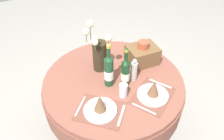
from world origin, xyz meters
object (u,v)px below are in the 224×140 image
(wine_bottle_centre, at_px, (109,71))
(woven_basket_side_right, at_px, (142,54))
(flower_vase, at_px, (99,52))
(pepper_mill, at_px, (134,70))
(place_setting_right, at_px, (153,92))
(dining_table, at_px, (113,91))
(place_setting_left, at_px, (100,107))
(tumbler_near_left, at_px, (123,90))
(wine_bottle_left, at_px, (125,72))

(wine_bottle_centre, xyz_separation_m, woven_basket_side_right, (0.39, 0.15, -0.06))
(flower_vase, height_order, pepper_mill, flower_vase)
(place_setting_right, height_order, wine_bottle_centre, wine_bottle_centre)
(dining_table, height_order, wine_bottle_centre, wine_bottle_centre)
(place_setting_right, height_order, woven_basket_side_right, woven_basket_side_right)
(dining_table, xyz_separation_m, wine_bottle_centre, (-0.06, -0.04, 0.28))
(place_setting_left, height_order, place_setting_right, same)
(place_setting_left, bearing_deg, pepper_mill, 28.89)
(dining_table, distance_m, flower_vase, 0.37)
(dining_table, relative_size, flower_vase, 2.69)
(wine_bottle_centre, xyz_separation_m, tumbler_near_left, (0.05, -0.16, -0.09))
(dining_table, bearing_deg, wine_bottle_left, -54.73)
(dining_table, xyz_separation_m, flower_vase, (-0.06, 0.18, 0.32))
(woven_basket_side_right, bearing_deg, dining_table, -160.90)
(wine_bottle_centre, bearing_deg, place_setting_right, -44.86)
(wine_bottle_left, bearing_deg, pepper_mill, 15.31)
(place_setting_right, bearing_deg, flower_vase, 118.63)
(wine_bottle_left, relative_size, wine_bottle_centre, 0.91)
(pepper_mill, bearing_deg, tumbler_near_left, -139.89)
(flower_vase, bearing_deg, tumbler_near_left, -82.57)
(wine_bottle_centre, distance_m, tumbler_near_left, 0.19)
(place_setting_left, height_order, tumbler_near_left, place_setting_left)
(wine_bottle_left, bearing_deg, place_setting_left, -147.35)
(tumbler_near_left, bearing_deg, pepper_mill, 40.11)
(dining_table, distance_m, woven_basket_side_right, 0.42)
(wine_bottle_centre, distance_m, woven_basket_side_right, 0.42)
(flower_vase, relative_size, woven_basket_side_right, 1.71)
(wine_bottle_centre, distance_m, pepper_mill, 0.22)
(flower_vase, height_order, woven_basket_side_right, flower_vase)
(pepper_mill, bearing_deg, wine_bottle_left, -164.69)
(dining_table, relative_size, place_setting_left, 2.79)
(place_setting_right, relative_size, wine_bottle_centre, 1.12)
(dining_table, bearing_deg, place_setting_right, -55.33)
(flower_vase, height_order, tumbler_near_left, flower_vase)
(flower_vase, xyz_separation_m, tumbler_near_left, (0.05, -0.38, -0.12))
(wine_bottle_centre, bearing_deg, tumbler_near_left, -73.14)
(tumbler_near_left, relative_size, pepper_mill, 0.55)
(wine_bottle_centre, bearing_deg, flower_vase, 90.00)
(flower_vase, xyz_separation_m, wine_bottle_left, (0.12, -0.27, -0.05))
(place_setting_left, relative_size, woven_basket_side_right, 1.65)
(place_setting_left, distance_m, tumbler_near_left, 0.23)
(wine_bottle_left, relative_size, woven_basket_side_right, 1.34)
(place_setting_right, bearing_deg, pepper_mill, 101.91)
(place_setting_left, bearing_deg, dining_table, 50.81)
(place_setting_left, xyz_separation_m, tumbler_near_left, (0.22, 0.07, 0.01))
(pepper_mill, relative_size, woven_basket_side_right, 0.81)
(place_setting_left, height_order, flower_vase, flower_vase)
(flower_vase, bearing_deg, pepper_mill, -49.32)
(woven_basket_side_right, bearing_deg, tumbler_near_left, -137.18)
(place_setting_left, bearing_deg, woven_basket_side_right, 34.89)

